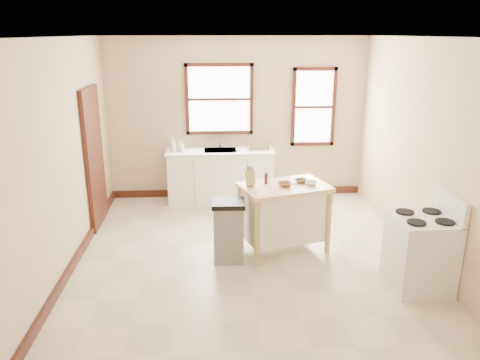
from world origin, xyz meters
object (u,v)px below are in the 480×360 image
object	(u,v)px
dish_rack	(258,147)
bowl_c	(312,183)
kitchen_island	(284,218)
pepper_grinder	(266,178)
gas_stove	(421,242)
bowl_b	(301,181)
knife_block	(250,178)
soap_bottle_a	(173,144)
bowl_a	(285,184)
soap_bottle_b	(181,146)
trash_bin	(229,231)

from	to	relation	value
dish_rack	bowl_c	bearing A→B (deg)	-86.39
kitchen_island	pepper_grinder	size ratio (longest dim) A/B	7.52
gas_stove	bowl_b	bearing A→B (deg)	134.90
dish_rack	pepper_grinder	world-z (taller)	pepper_grinder
dish_rack	knife_block	world-z (taller)	knife_block
dish_rack	gas_stove	distance (m)	3.47
soap_bottle_a	bowl_a	world-z (taller)	soap_bottle_a
soap_bottle_b	gas_stove	distance (m)	4.24
knife_block	pepper_grinder	bearing A→B (deg)	2.15
trash_bin	soap_bottle_a	bearing A→B (deg)	112.29
kitchen_island	bowl_a	xyz separation A→B (m)	(0.00, -0.03, 0.48)
gas_stove	dish_rack	bearing A→B (deg)	117.03
pepper_grinder	bowl_c	distance (m)	0.60
dish_rack	kitchen_island	distance (m)	2.07
bowl_a	bowl_b	xyz separation A→B (m)	(0.24, 0.15, -0.00)
bowl_b	trash_bin	size ratio (longest dim) A/B	0.21
soap_bottle_b	soap_bottle_a	bearing A→B (deg)	-134.73
bowl_b	gas_stove	size ratio (longest dim) A/B	0.15
soap_bottle_a	bowl_c	distance (m)	2.77
soap_bottle_b	bowl_c	distance (m)	2.71
bowl_a	soap_bottle_a	bearing A→B (deg)	129.11
kitchen_island	gas_stove	xyz separation A→B (m)	(1.42, -1.07, 0.10)
kitchen_island	bowl_c	world-z (taller)	bowl_c
soap_bottle_a	pepper_grinder	world-z (taller)	soap_bottle_a
trash_bin	soap_bottle_b	bearing A→B (deg)	108.88
trash_bin	gas_stove	distance (m)	2.32
bowl_b	trash_bin	world-z (taller)	bowl_b
dish_rack	knife_block	size ratio (longest dim) A/B	1.92
pepper_grinder	gas_stove	bearing A→B (deg)	-34.82
dish_rack	kitchen_island	world-z (taller)	dish_rack
kitchen_island	knife_block	xyz separation A→B (m)	(-0.46, 0.02, 0.56)
pepper_grinder	bowl_c	size ratio (longest dim) A/B	0.97
soap_bottle_a	kitchen_island	distance (m)	2.58
soap_bottle_a	knife_block	distance (m)	2.24
gas_stove	bowl_a	bearing A→B (deg)	143.85
bowl_c	gas_stove	bearing A→B (deg)	-45.09
trash_bin	bowl_c	bearing A→B (deg)	15.46
bowl_b	bowl_c	xyz separation A→B (m)	(0.12, -0.12, 0.00)
bowl_a	gas_stove	size ratio (longest dim) A/B	0.17
soap_bottle_a	bowl_a	bearing A→B (deg)	-46.30
knife_block	trash_bin	size ratio (longest dim) A/B	0.24
bowl_c	trash_bin	bearing A→B (deg)	-165.96
soap_bottle_a	knife_block	bearing A→B (deg)	-54.60
gas_stove	kitchen_island	bearing A→B (deg)	143.00
kitchen_island	knife_block	size ratio (longest dim) A/B	5.64
dish_rack	bowl_b	world-z (taller)	dish_rack
soap_bottle_a	bowl_c	xyz separation A→B (m)	(1.96, -1.95, -0.10)
soap_bottle_a	pepper_grinder	bearing A→B (deg)	-49.07
knife_block	pepper_grinder	size ratio (longest dim) A/B	1.33
pepper_grinder	bowl_a	size ratio (longest dim) A/B	0.79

